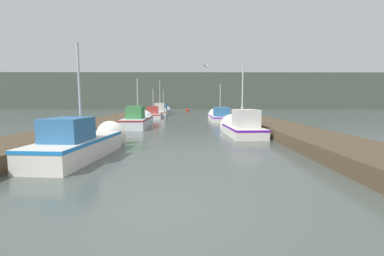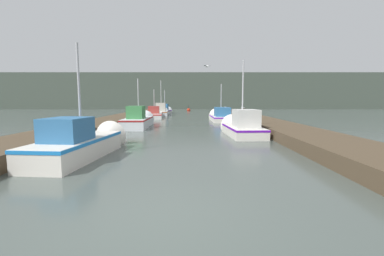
% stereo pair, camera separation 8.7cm
% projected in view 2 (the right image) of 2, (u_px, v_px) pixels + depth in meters
% --- Properties ---
extents(ground_plane, '(200.00, 200.00, 0.00)m').
position_uv_depth(ground_plane, '(159.00, 219.00, 4.26)').
color(ground_plane, '#47514C').
extents(dock_left, '(2.65, 40.00, 0.51)m').
position_uv_depth(dock_left, '(111.00, 122.00, 20.13)').
color(dock_left, '#4C3D2B').
rests_on(dock_left, ground_plane).
extents(dock_right, '(2.65, 40.00, 0.51)m').
position_uv_depth(dock_right, '(259.00, 122.00, 20.14)').
color(dock_right, '#4C3D2B').
rests_on(dock_right, ground_plane).
extents(distant_shore_ridge, '(120.00, 16.00, 7.44)m').
position_uv_depth(distant_shore_ridge, '(189.00, 92.00, 59.98)').
color(distant_shore_ridge, '#424C42').
rests_on(distant_shore_ridge, ground_plane).
extents(fishing_boat_0, '(1.87, 5.04, 4.22)m').
position_uv_depth(fishing_boat_0, '(83.00, 142.00, 8.99)').
color(fishing_boat_0, silver).
rests_on(fishing_boat_0, ground_plane).
extents(fishing_boat_1, '(1.89, 4.72, 4.62)m').
position_uv_depth(fishing_boat_1, '(241.00, 127.00, 14.57)').
color(fishing_boat_1, silver).
rests_on(fishing_boat_1, ground_plane).
extents(fishing_boat_2, '(1.69, 5.53, 3.87)m').
position_uv_depth(fishing_boat_2, '(139.00, 120.00, 18.80)').
color(fishing_boat_2, silver).
rests_on(fishing_boat_2, ground_plane).
extents(fishing_boat_3, '(1.93, 5.62, 4.02)m').
position_uv_depth(fishing_boat_3, '(220.00, 116.00, 24.39)').
color(fishing_boat_3, silver).
rests_on(fishing_boat_3, ground_plane).
extents(fishing_boat_4, '(2.23, 6.33, 3.57)m').
position_uv_depth(fishing_boat_4, '(154.00, 114.00, 28.37)').
color(fishing_boat_4, silver).
rests_on(fishing_boat_4, ground_plane).
extents(fishing_boat_5, '(1.87, 4.84, 4.85)m').
position_uv_depth(fishing_boat_5, '(161.00, 112.00, 32.54)').
color(fishing_boat_5, silver).
rests_on(fishing_boat_5, ground_plane).
extents(fishing_boat_6, '(1.74, 5.01, 3.78)m').
position_uv_depth(fishing_boat_6, '(165.00, 111.00, 36.77)').
color(fishing_boat_6, silver).
rests_on(fishing_boat_6, ground_plane).
extents(mooring_piling_0, '(0.32, 0.32, 1.35)m').
position_uv_depth(mooring_piling_0, '(243.00, 116.00, 20.18)').
color(mooring_piling_0, '#473523').
rests_on(mooring_piling_0, ground_plane).
extents(mooring_piling_1, '(0.25, 0.25, 1.14)m').
position_uv_depth(mooring_piling_1, '(225.00, 112.00, 29.63)').
color(mooring_piling_1, '#473523').
rests_on(mooring_piling_1, ground_plane).
extents(mooring_piling_2, '(0.27, 0.27, 1.14)m').
position_uv_depth(mooring_piling_2, '(161.00, 108.00, 41.00)').
color(mooring_piling_2, '#473523').
rests_on(mooring_piling_2, ground_plane).
extents(mooring_piling_3, '(0.29, 0.29, 1.09)m').
position_uv_depth(mooring_piling_3, '(153.00, 110.00, 33.76)').
color(mooring_piling_3, '#473523').
rests_on(mooring_piling_3, ground_plane).
extents(channel_buoy, '(0.60, 0.60, 1.10)m').
position_uv_depth(channel_buoy, '(188.00, 110.00, 44.56)').
color(channel_buoy, red).
rests_on(channel_buoy, ground_plane).
extents(seagull_lead, '(0.46, 0.49, 0.12)m').
position_uv_depth(seagull_lead, '(207.00, 66.00, 15.84)').
color(seagull_lead, white).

